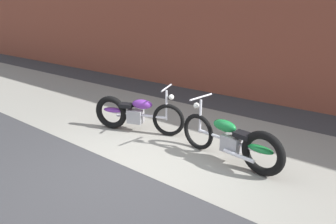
# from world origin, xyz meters

# --- Properties ---
(ground_plane) EXTENTS (80.00, 80.00, 0.00)m
(ground_plane) POSITION_xyz_m (0.00, 0.00, 0.00)
(ground_plane) COLOR #38383A
(sidewalk_slab) EXTENTS (36.00, 3.50, 0.01)m
(sidewalk_slab) POSITION_xyz_m (0.00, 1.75, 0.00)
(sidewalk_slab) COLOR gray
(sidewalk_slab) RESTS_ON ground
(motorcycle_purple) EXTENTS (1.92, 0.89, 1.03)m
(motorcycle_purple) POSITION_xyz_m (-1.17, 1.19, 0.40)
(motorcycle_purple) COLOR black
(motorcycle_purple) RESTS_ON ground
(motorcycle_green) EXTENTS (2.00, 0.63, 1.03)m
(motorcycle_green) POSITION_xyz_m (1.19, 1.20, 0.40)
(motorcycle_green) COLOR black
(motorcycle_green) RESTS_ON ground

